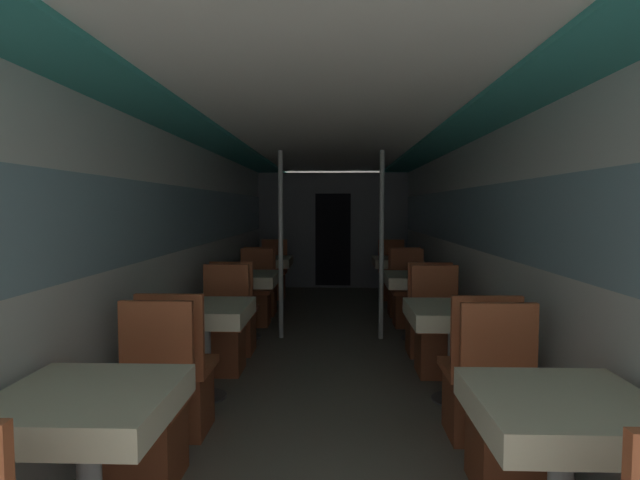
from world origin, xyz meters
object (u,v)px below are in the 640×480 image
object	(u,v)px
chair_left_far_2	(255,301)
chair_right_far_2	(408,302)
support_pole_left_2	(281,245)
dining_table_right_2	(417,283)
support_pole_right_2	(381,245)
chair_right_near_1	(477,393)
dining_table_right_1	(455,319)
chair_left_far_1	(223,339)
chair_right_far_1	(438,341)
chair_right_near_3	(402,294)
chair_right_near_2	(426,326)
chair_left_near_3	(262,294)
chair_left_near_1	(179,389)
dining_table_right_0	(563,420)
dining_table_left_0	(88,414)
chair_left_far_0	(147,427)
dining_table_right_3	(397,264)
chair_left_near_2	(235,324)
dining_table_left_1	(204,317)
dining_table_left_2	(246,282)
dining_table_left_3	(268,264)
chair_right_far_3	(392,281)
chair_left_far_3	(273,280)
chair_right_far_0	(507,432)

from	to	relation	value
chair_left_far_2	chair_right_far_2	size ratio (longest dim) A/B	1.00
support_pole_left_2	dining_table_right_2	size ratio (longest dim) A/B	2.88
dining_table_right_2	support_pole_right_2	xyz separation A→B (m)	(-0.39, -0.00, 0.42)
chair_right_near_1	dining_table_right_2	size ratio (longest dim) A/B	1.30
chair_right_near_1	dining_table_right_1	bearing A→B (deg)	90.00
chair_left_far_1	chair_right_far_1	xyz separation A→B (m)	(1.90, 0.00, 0.00)
chair_left_far_2	dining_table_right_1	size ratio (longest dim) A/B	1.30
support_pole_right_2	chair_right_near_3	bearing A→B (deg)	71.48
dining_table_right_2	chair_right_near_2	distance (m)	0.70
chair_left_near_3	chair_right_near_1	bearing A→B (deg)	-61.97
chair_left_near_1	chair_left_near_3	size ratio (longest dim) A/B	1.00
chair_left_near_1	chair_right_near_1	world-z (taller)	same
chair_left_far_2	support_pole_right_2	size ratio (longest dim) A/B	0.45
dining_table_right_0	chair_right_near_1	bearing A→B (deg)	90.00
dining_table_left_0	dining_table_right_0	bearing A→B (deg)	0.00
support_pole_right_2	chair_right_far_2	bearing A→B (deg)	57.60
chair_left_far_0	support_pole_left_2	size ratio (longest dim) A/B	0.45
dining_table_left_0	chair_left_far_1	bearing A→B (deg)	90.00
dining_table_left_0	dining_table_right_3	size ratio (longest dim) A/B	1.00
chair_left_far_0	chair_left_far_1	distance (m)	1.79
dining_table_left_0	chair_right_near_2	bearing A→B (deg)	57.24
chair_left_near_2	chair_left_far_2	size ratio (longest dim) A/B	1.00
chair_left_far_2	chair_right_near_2	world-z (taller)	same
dining_table_left_1	chair_left_near_2	bearing A→B (deg)	90.00
dining_table_left_2	chair_right_far_1	size ratio (longest dim) A/B	0.77
dining_table_right_0	chair_right_far_1	world-z (taller)	chair_right_far_1
dining_table_left_3	dining_table_right_2	distance (m)	2.61
dining_table_right_0	chair_right_far_3	distance (m)	5.99
chair_right_near_2	dining_table_right_1	bearing A→B (deg)	-90.00
dining_table_left_2	chair_left_far_2	size ratio (longest dim) A/B	0.77
chair_left_far_3	dining_table_right_2	size ratio (longest dim) A/B	1.30
chair_right_far_1	chair_right_near_2	size ratio (longest dim) A/B	1.00
dining_table_left_2	dining_table_right_3	xyz separation A→B (m)	(1.90, 1.79, 0.00)
dining_table_right_1	chair_right_near_1	bearing A→B (deg)	-90.00
dining_table_left_0	chair_right_far_1	world-z (taller)	chair_right_far_1
dining_table_left_0	chair_left_far_1	size ratio (longest dim) A/B	0.77
chair_left_near_2	dining_table_right_0	world-z (taller)	chair_left_near_2
chair_right_far_2	chair_left_far_3	bearing A→B (deg)	-43.20
dining_table_left_2	chair_right_far_2	xyz separation A→B (m)	(1.90, 0.62, -0.34)
chair_right_far_1	dining_table_left_3	bearing A→B (deg)	-57.24
chair_left_near_1	chair_left_near_2	bearing A→B (deg)	90.00
chair_right_near_1	chair_right_near_3	distance (m)	3.57
chair_left_far_0	dining_table_right_0	bearing A→B (deg)	162.02
chair_left_far_2	chair_right_far_3	world-z (taller)	same
dining_table_left_1	dining_table_right_1	xyz separation A→B (m)	(1.90, 0.00, 0.00)
chair_left_far_3	chair_right_near_1	world-z (taller)	same
support_pole_right_2	dining_table_left_2	bearing A→B (deg)	180.00
support_pole_left_2	chair_right_far_1	distance (m)	2.05
dining_table_right_1	chair_right_far_1	world-z (taller)	chair_right_far_1
chair_left_near_1	chair_right_far_0	world-z (taller)	same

